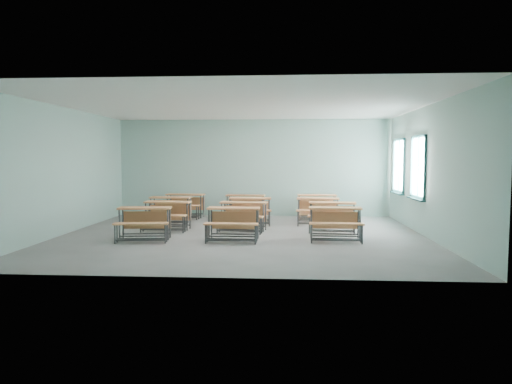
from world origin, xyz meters
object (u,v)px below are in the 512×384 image
(desk_unit_r0c0, at_px, (144,218))
(desk_unit_r3c0, at_px, (184,202))
(desk_unit_r1c1, at_px, (243,212))
(desk_unit_r3c2, at_px, (317,203))
(desk_unit_r0c1, at_px, (233,219))
(desk_unit_r1c0, at_px, (167,211))
(desk_unit_r2c0, at_px, (170,205))
(desk_unit_r2c1, at_px, (250,207))
(desk_unit_r2c2, at_px, (318,207))
(desk_unit_r3c1, at_px, (245,203))
(desk_unit_r1c2, at_px, (332,212))
(desk_unit_r0c2, at_px, (335,218))

(desk_unit_r0c0, relative_size, desk_unit_r3c0, 1.00)
(desk_unit_r1c1, relative_size, desk_unit_r3c2, 1.07)
(desk_unit_r0c1, relative_size, desk_unit_r1c0, 0.99)
(desk_unit_r1c0, xyz_separation_m, desk_unit_r2c0, (-0.28, 1.39, 0.00))
(desk_unit_r0c1, relative_size, desk_unit_r2c0, 0.99)
(desk_unit_r2c1, height_order, desk_unit_r2c2, same)
(desk_unit_r2c2, relative_size, desk_unit_r3c1, 0.98)
(desk_unit_r0c1, distance_m, desk_unit_r2c0, 3.58)
(desk_unit_r0c1, bearing_deg, desk_unit_r1c1, 86.78)
(desk_unit_r2c1, bearing_deg, desk_unit_r0c1, -97.45)
(desk_unit_r1c1, bearing_deg, desk_unit_r1c0, -173.69)
(desk_unit_r0c1, bearing_deg, desk_unit_r2c1, 86.90)
(desk_unit_r3c2, bearing_deg, desk_unit_r2c1, -149.08)
(desk_unit_r0c1, relative_size, desk_unit_r3c2, 1.00)
(desk_unit_r1c0, relative_size, desk_unit_r2c2, 0.98)
(desk_unit_r3c0, bearing_deg, desk_unit_r2c1, -23.66)
(desk_unit_r0c0, bearing_deg, desk_unit_r1c1, 27.15)
(desk_unit_r1c2, bearing_deg, desk_unit_r3c2, 101.88)
(desk_unit_r2c0, bearing_deg, desk_unit_r2c2, 0.92)
(desk_unit_r1c0, bearing_deg, desk_unit_r0c2, -14.16)
(desk_unit_r0c1, height_order, desk_unit_r3c2, same)
(desk_unit_r1c1, height_order, desk_unit_r2c2, same)
(desk_unit_r1c1, height_order, desk_unit_r2c1, same)
(desk_unit_r3c0, bearing_deg, desk_unit_r0c1, -56.27)
(desk_unit_r0c0, height_order, desk_unit_r3c1, same)
(desk_unit_r0c0, bearing_deg, desk_unit_r3c2, 36.73)
(desk_unit_r2c1, relative_size, desk_unit_r2c2, 1.00)
(desk_unit_r1c2, xyz_separation_m, desk_unit_r3c2, (-0.22, 2.46, 0.00))
(desk_unit_r0c1, xyz_separation_m, desk_unit_r1c1, (0.10, 1.36, 0.00))
(desk_unit_r0c2, xyz_separation_m, desk_unit_r1c0, (-4.33, 1.22, 0.00))
(desk_unit_r1c0, bearing_deg, desk_unit_r0c1, -34.37)
(desk_unit_r0c2, distance_m, desk_unit_r1c1, 2.57)
(desk_unit_r3c2, bearing_deg, desk_unit_r0c0, -138.15)
(desk_unit_r2c0, bearing_deg, desk_unit_r2c1, -1.54)
(desk_unit_r2c0, bearing_deg, desk_unit_r3c2, 16.16)
(desk_unit_r3c1, bearing_deg, desk_unit_r2c0, -151.72)
(desk_unit_r2c1, distance_m, desk_unit_r2c2, 1.97)
(desk_unit_r1c1, relative_size, desk_unit_r1c2, 1.01)
(desk_unit_r1c1, bearing_deg, desk_unit_r0c1, -86.37)
(desk_unit_r2c2, distance_m, desk_unit_r3c1, 2.42)
(desk_unit_r0c1, height_order, desk_unit_r1c0, same)
(desk_unit_r1c2, height_order, desk_unit_r3c1, same)
(desk_unit_r0c2, height_order, desk_unit_r3c2, same)
(desk_unit_r0c0, xyz_separation_m, desk_unit_r1c0, (0.15, 1.49, 0.00))
(desk_unit_r0c1, relative_size, desk_unit_r2c1, 0.97)
(desk_unit_r3c1, bearing_deg, desk_unit_r0c1, -83.80)
(desk_unit_r1c2, bearing_deg, desk_unit_r1c1, -170.64)
(desk_unit_r0c0, xyz_separation_m, desk_unit_r2c0, (-0.13, 2.89, 0.00))
(desk_unit_r0c1, xyz_separation_m, desk_unit_r2c0, (-2.22, 2.80, 0.00))
(desk_unit_r0c0, height_order, desk_unit_r1c0, same)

